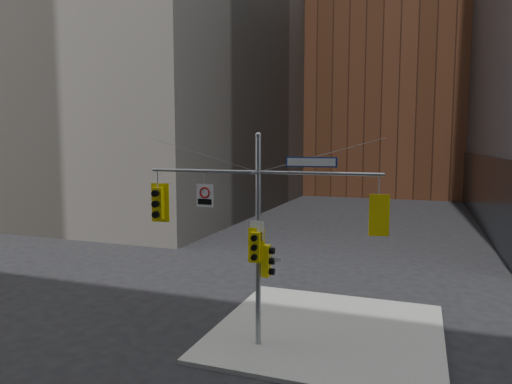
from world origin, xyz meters
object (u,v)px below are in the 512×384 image
Objects in this scene: traffic_light_east_arm at (378,214)px; traffic_light_pole_side at (267,261)px; traffic_light_west_arm at (158,203)px; regulatory_sign_arm at (205,195)px; signal_assembly at (258,220)px; street_sign_blade at (311,162)px; traffic_light_pole_front at (255,246)px.

traffic_light_east_arm is 3.94m from traffic_light_pole_side.
traffic_light_west_arm reaches higher than traffic_light_east_arm.
regulatory_sign_arm is at bearing -8.50° from traffic_light_west_arm.
signal_assembly reaches higher than street_sign_blade.
traffic_light_west_arm is 1.34× the size of traffic_light_pole_side.
signal_assembly is 1.40m from traffic_light_pole_side.
traffic_light_pole_front is at bearing -173.39° from street_sign_blade.
traffic_light_east_arm is 1.58× the size of regulatory_sign_arm.
traffic_light_pole_front is 0.72× the size of street_sign_blade.
street_sign_blade is (5.59, -0.01, 1.55)m from traffic_light_west_arm.
traffic_light_pole_side is (-3.53, 0.01, -1.75)m from traffic_light_east_arm.
traffic_light_pole_side is 3.60m from street_sign_blade.
traffic_light_pole_front is at bearing -90.16° from signal_assembly.
signal_assembly is 6.36× the size of traffic_light_east_arm.
traffic_light_east_arm reaches higher than traffic_light_pole_side.
traffic_light_west_arm is at bearing -13.60° from traffic_light_east_arm.
street_sign_blade is at bearing -13.55° from traffic_light_east_arm.
signal_assembly reaches higher than traffic_light_west_arm.
regulatory_sign_arm is at bearing 90.50° from traffic_light_pole_side.
regulatory_sign_arm is (-3.71, -0.02, -1.17)m from street_sign_blade.
traffic_light_pole_side is 1.33× the size of regulatory_sign_arm.
signal_assembly is 4.93× the size of street_sign_blade.
regulatory_sign_arm is at bearing 178.28° from street_sign_blade.
regulatory_sign_arm reaches higher than traffic_light_west_arm.
signal_assembly is 6.81× the size of traffic_light_pole_front.
traffic_light_pole_side is (0.32, 0.01, -1.36)m from signal_assembly.
signal_assembly is 3.87m from traffic_light_east_arm.
street_sign_blade is (1.44, -0.00, 3.30)m from traffic_light_pole_side.
signal_assembly is at bearing -13.48° from traffic_light_east_arm.
traffic_light_east_arm is (3.85, 0.00, 0.38)m from signal_assembly.
regulatory_sign_arm is at bearing 165.39° from traffic_light_pole_front.
street_sign_blade reaches higher than traffic_light_east_arm.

